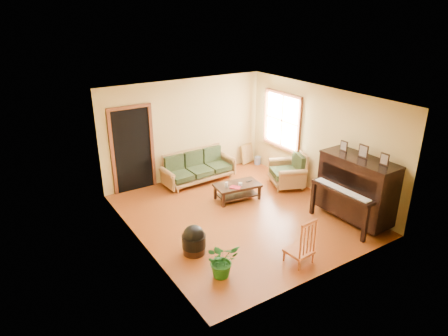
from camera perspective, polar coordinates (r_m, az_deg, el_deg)
floor at (r=8.87m, az=2.27°, el=-6.62°), size 5.00×5.00×0.00m
doorway at (r=9.88m, az=-12.92°, el=2.45°), size 1.08×0.16×2.05m
window at (r=10.53m, az=8.31°, el=6.72°), size 0.12×1.36×1.46m
sofa at (r=10.30m, az=-3.61°, el=0.15°), size 1.94×0.88×0.82m
coffee_table at (r=9.45m, az=1.91°, el=-3.40°), size 1.12×0.71×0.38m
armchair at (r=10.13m, az=8.98°, el=-0.18°), size 1.15×1.18×0.92m
piano at (r=8.78m, az=18.38°, el=-2.97°), size 0.98×1.62×1.42m
footstool at (r=7.51m, az=-4.32°, el=-10.62°), size 0.54×0.54×0.42m
red_chair at (r=7.25m, az=10.76°, el=-10.10°), size 0.46×0.50×0.90m
leaning_frame at (r=11.55m, az=3.30°, el=2.09°), size 0.46×0.20×0.60m
ceramic_crock at (r=11.57m, az=4.81°, el=1.08°), size 0.19×0.19×0.22m
potted_plant at (r=6.88m, az=-0.29°, el=-13.01°), size 0.57×0.50×0.62m
book at (r=9.10m, az=1.44°, el=-3.01°), size 0.28×0.29×0.02m
candle at (r=9.20m, az=0.36°, el=-2.39°), size 0.07×0.07×0.12m
glass_jar at (r=9.30m, az=2.36°, el=-2.31°), size 0.12×0.12×0.06m
remote at (r=9.52m, az=3.58°, el=-1.89°), size 0.16×0.05×0.02m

